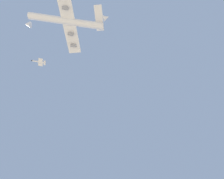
% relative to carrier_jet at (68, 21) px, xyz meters
% --- Properties ---
extents(carrier_jet, '(63.38, 59.71, 22.42)m').
position_rel_carrier_jet_xyz_m(carrier_jet, '(0.00, 0.00, 0.00)').
color(carrier_jet, white).
extents(chase_jet_left_wing, '(10.74, 14.33, 4.00)m').
position_rel_carrier_jet_xyz_m(chase_jet_left_wing, '(51.37, -1.65, 2.80)').
color(chase_jet_left_wing, silver).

